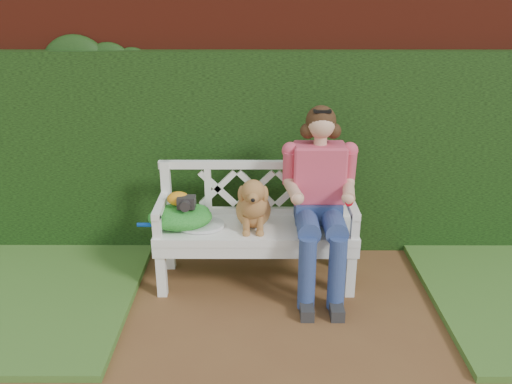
{
  "coord_description": "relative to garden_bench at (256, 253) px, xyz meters",
  "views": [
    {
      "loc": [
        -0.19,
        -2.65,
        2.2
      ],
      "look_at": [
        -0.2,
        1.07,
        0.75
      ],
      "focal_mm": 38.0,
      "sensor_mm": 36.0,
      "label": 1
    }
  ],
  "objects": [
    {
      "name": "tennis_racket",
      "position": [
        -0.45,
        -0.03,
        0.26
      ],
      "size": [
        0.75,
        0.54,
        0.03
      ],
      "primitive_type": null,
      "rotation": [
        0.0,
        0.0,
        0.41
      ],
      "color": "white",
      "rests_on": "garden_bench"
    },
    {
      "name": "baseball_glove",
      "position": [
        -0.58,
        -0.0,
        0.46
      ],
      "size": [
        0.17,
        0.13,
        0.11
      ],
      "primitive_type": "ellipsoid",
      "rotation": [
        0.0,
        0.0,
        -0.05
      ],
      "color": "orange",
      "rests_on": "green_bag"
    },
    {
      "name": "brick_wall",
      "position": [
        0.2,
        0.83,
        0.86
      ],
      "size": [
        10.0,
        0.3,
        2.2
      ],
      "primitive_type": "cube",
      "color": "#621D0F",
      "rests_on": "ground"
    },
    {
      "name": "camera_item",
      "position": [
        -0.51,
        -0.05,
        0.45
      ],
      "size": [
        0.13,
        0.1,
        0.09
      ],
      "primitive_type": "cube",
      "rotation": [
        0.0,
        0.0,
        -0.02
      ],
      "color": "#262323",
      "rests_on": "green_bag"
    },
    {
      "name": "ground",
      "position": [
        0.2,
        -1.07,
        -0.24
      ],
      "size": [
        60.0,
        60.0,
        0.0
      ],
      "primitive_type": "plane",
      "color": "brown"
    },
    {
      "name": "ivy_hedge",
      "position": [
        0.2,
        0.61,
        0.61
      ],
      "size": [
        10.0,
        0.18,
        1.7
      ],
      "primitive_type": "cube",
      "color": "#285819",
      "rests_on": "ground"
    },
    {
      "name": "garden_bench",
      "position": [
        0.0,
        0.0,
        0.0
      ],
      "size": [
        1.61,
        0.7,
        0.48
      ],
      "primitive_type": null,
      "rotation": [
        0.0,
        0.0,
        -0.06
      ],
      "color": "white",
      "rests_on": "ground"
    },
    {
      "name": "dog",
      "position": [
        -0.02,
        -0.04,
        0.45
      ],
      "size": [
        0.32,
        0.41,
        0.42
      ],
      "primitive_type": null,
      "rotation": [
        0.0,
        0.0,
        0.1
      ],
      "color": "brown",
      "rests_on": "garden_bench"
    },
    {
      "name": "green_bag",
      "position": [
        -0.57,
        -0.02,
        0.32
      ],
      "size": [
        0.59,
        0.54,
        0.16
      ],
      "primitive_type": null,
      "rotation": [
        0.0,
        0.0,
        -0.43
      ],
      "color": "#2A6F37",
      "rests_on": "garden_bench"
    },
    {
      "name": "seated_woman",
      "position": [
        0.46,
        -0.02,
        0.44
      ],
      "size": [
        0.64,
        0.82,
        1.36
      ],
      "primitive_type": null,
      "rotation": [
        0.0,
        0.0,
        -0.1
      ],
      "color": "#CF3F44",
      "rests_on": "ground"
    }
  ]
}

